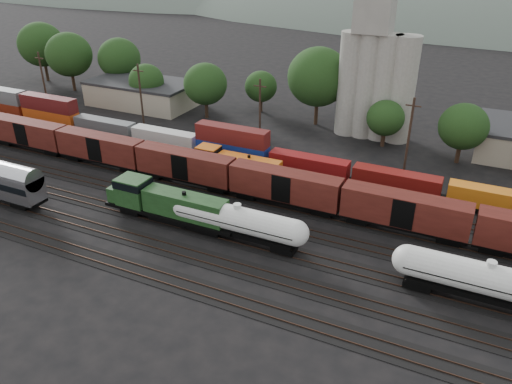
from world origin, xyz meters
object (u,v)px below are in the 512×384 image
at_px(orange_locomotive, 232,164).
at_px(grain_silo, 376,74).
at_px(green_locomotive, 163,202).
at_px(tank_car_a, 238,220).

distance_m(orange_locomotive, grain_silo, 30.93).
bearing_deg(grain_silo, orange_locomotive, -118.61).
relative_size(green_locomotive, orange_locomotive, 1.13).
bearing_deg(orange_locomotive, grain_silo, 61.39).
bearing_deg(green_locomotive, grain_silo, 68.71).
xyz_separation_m(tank_car_a, orange_locomotive, (-8.59, 15.00, -0.41)).
height_order(green_locomotive, grain_silo, grain_silo).
relative_size(green_locomotive, tank_car_a, 1.04).
xyz_separation_m(green_locomotive, orange_locomotive, (1.80, 15.00, -0.42)).
bearing_deg(grain_silo, green_locomotive, -111.29).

